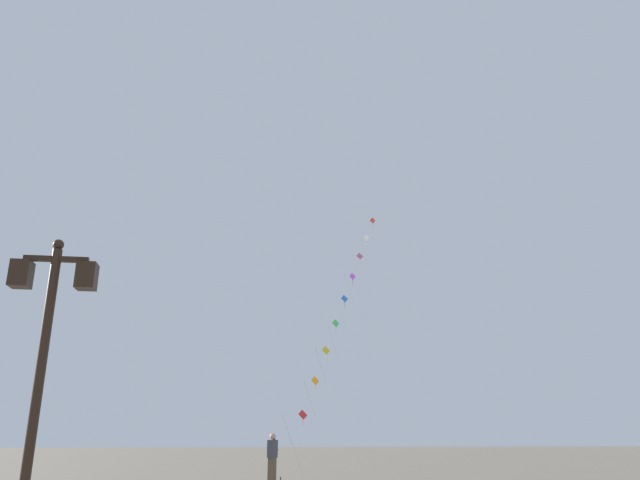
% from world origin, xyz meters
% --- Properties ---
extents(twin_lantern_lamp_post, '(1.21, 0.28, 4.45)m').
position_xyz_m(twin_lantern_lamp_post, '(-2.44, 7.47, 3.09)').
color(twin_lantern_lamp_post, black).
rests_on(twin_lantern_lamp_post, ground_plane).
extents(kite_train, '(6.17, 9.78, 14.22)m').
position_xyz_m(kite_train, '(5.22, 27.15, 7.43)').
color(kite_train, brown).
rests_on(kite_train, ground_plane).
extents(kite_flyer, '(0.45, 0.61, 1.71)m').
position_xyz_m(kite_flyer, '(1.70, 21.04, 0.90)').
color(kite_flyer, brown).
rests_on(kite_flyer, ground_plane).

